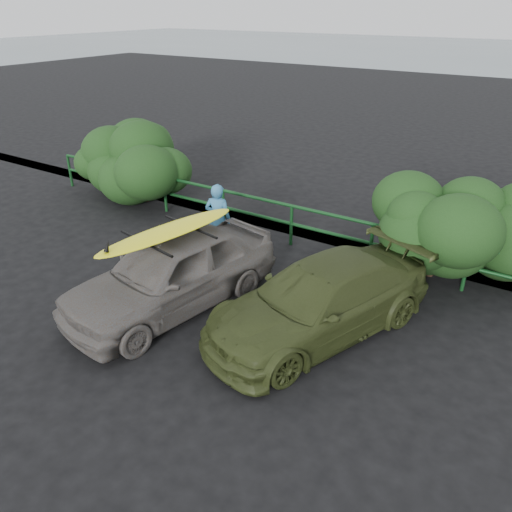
{
  "coord_description": "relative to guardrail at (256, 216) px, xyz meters",
  "views": [
    {
      "loc": [
        6.2,
        -4.64,
        5.26
      ],
      "look_at": [
        1.8,
        2.19,
        1.11
      ],
      "focal_mm": 35.0,
      "sensor_mm": 36.0,
      "label": 1
    }
  ],
  "objects": [
    {
      "name": "sedan",
      "position": [
        0.43,
        -3.6,
        0.22
      ],
      "size": [
        2.54,
        4.6,
        1.48
      ],
      "primitive_type": "imported",
      "rotation": [
        0.0,
        0.0,
        -0.19
      ],
      "color": "#5D5853",
      "rests_on": "ground"
    },
    {
      "name": "man",
      "position": [
        -0.21,
        -1.28,
        0.32
      ],
      "size": [
        0.7,
        0.56,
        1.68
      ],
      "primitive_type": "imported",
      "rotation": [
        0.0,
        0.0,
        3.43
      ],
      "color": "teal",
      "rests_on": "ground"
    },
    {
      "name": "surfboard",
      "position": [
        0.43,
        -3.6,
        1.06
      ],
      "size": [
        1.18,
        3.06,
        0.09
      ],
      "primitive_type": "ellipsoid",
      "rotation": [
        0.0,
        0.0,
        -0.19
      ],
      "color": "#F7F31A",
      "rests_on": "roof_rack"
    },
    {
      "name": "roof_rack",
      "position": [
        0.43,
        -3.6,
        0.99
      ],
      "size": [
        1.67,
        1.31,
        0.05
      ],
      "primitive_type": null,
      "rotation": [
        0.0,
        0.0,
        -0.19
      ],
      "color": "black",
      "rests_on": "sedan"
    },
    {
      "name": "ground",
      "position": [
        0.0,
        -5.0,
        -0.52
      ],
      "size": [
        80.0,
        80.0,
        0.0
      ],
      "primitive_type": "plane",
      "color": "black"
    },
    {
      "name": "guardrail",
      "position": [
        0.0,
        0.0,
        0.0
      ],
      "size": [
        14.0,
        0.08,
        1.04
      ],
      "primitive_type": null,
      "color": "#123F1A",
      "rests_on": "ground"
    },
    {
      "name": "shrub_right",
      "position": [
        5.0,
        0.5,
        0.43
      ],
      "size": [
        3.2,
        2.4,
        1.91
      ],
      "primitive_type": null,
      "color": "#1C3E16",
      "rests_on": "ground"
    },
    {
      "name": "shrub_left",
      "position": [
        -4.8,
        0.4,
        0.47
      ],
      "size": [
        3.2,
        2.4,
        1.97
      ],
      "primitive_type": null,
      "color": "#1C3E16",
      "rests_on": "ground"
    },
    {
      "name": "olive_vehicle",
      "position": [
        3.15,
        -2.85,
        0.12
      ],
      "size": [
        3.28,
        4.78,
        1.29
      ],
      "primitive_type": "imported",
      "rotation": [
        0.0,
        0.0,
        -0.37
      ],
      "color": "#35401C",
      "rests_on": "ground"
    }
  ]
}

